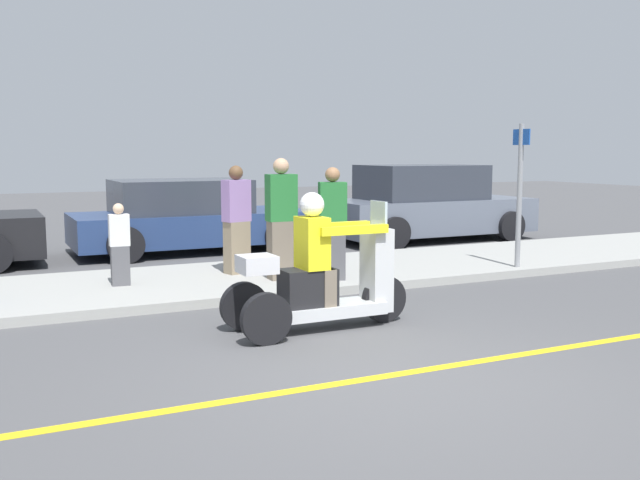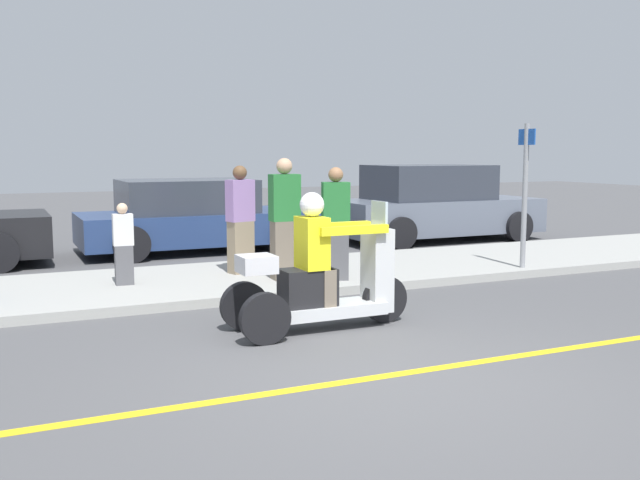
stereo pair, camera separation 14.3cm
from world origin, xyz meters
TOP-DOWN VIEW (x-y plane):
  - ground_plane at (0.00, 0.00)m, footprint 60.00×60.00m
  - lane_stripe at (0.16, 0.00)m, footprint 24.00×0.12m
  - sidewalk_strip at (0.00, 4.60)m, footprint 28.00×2.80m
  - motorcycle_trike at (0.18, 1.70)m, footprint 2.07×0.74m
  - spectator_mid_group at (-1.41, 4.58)m, footprint 0.27×0.17m
  - spectator_near_curb at (1.34, 3.73)m, footprint 0.42×0.32m
  - spectator_far_back at (0.31, 4.81)m, footprint 0.42×0.31m
  - spectator_end_of_line at (0.72, 4.07)m, footprint 0.41×0.25m
  - parked_car_lot_left at (0.52, 8.19)m, footprint 4.41×2.11m
  - parked_car_lot_right at (5.61, 7.69)m, footprint 4.45×2.06m
  - street_sign at (4.42, 3.45)m, footprint 0.08×0.36m

SIDE VIEW (x-z plane):
  - ground_plane at x=0.00m, z-range 0.00..0.00m
  - lane_stripe at x=0.16m, z-range 0.00..0.01m
  - sidewalk_strip at x=0.00m, z-range 0.00..0.12m
  - motorcycle_trike at x=0.18m, z-range -0.20..1.28m
  - spectator_mid_group at x=-1.41m, z-range 0.10..1.20m
  - parked_car_lot_left at x=0.52m, z-range -0.03..1.34m
  - parked_car_lot_right at x=5.61m, z-range -0.05..1.56m
  - spectator_near_curb at x=1.34m, z-range 0.09..1.66m
  - spectator_far_back at x=0.31m, z-range 0.09..1.67m
  - spectator_end_of_line at x=0.72m, z-range 0.09..1.78m
  - street_sign at x=4.42m, z-range 0.22..2.42m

